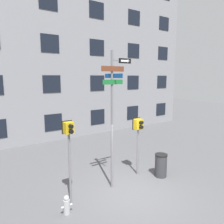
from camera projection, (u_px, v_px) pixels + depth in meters
name	position (u px, v px, depth m)	size (l,w,h in m)	color
ground_plane	(133.00, 193.00, 8.07)	(60.00, 60.00, 0.00)	#515154
building_facade	(48.00, 44.00, 13.90)	(24.00, 0.64, 12.63)	gray
street_sign_pole	(113.00, 108.00, 8.05)	(1.34, 1.09, 5.19)	slate
pedestrian_signal_left	(69.00, 140.00, 7.12)	(0.36, 0.40, 2.84)	slate
pedestrian_signal_right	(138.00, 130.00, 9.35)	(0.41, 0.40, 2.50)	slate
fire_hydrant	(67.00, 205.00, 6.81)	(0.37, 0.21, 0.61)	#A5A5A8
trash_bin	(161.00, 165.00, 9.37)	(0.54, 0.54, 0.99)	#333338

